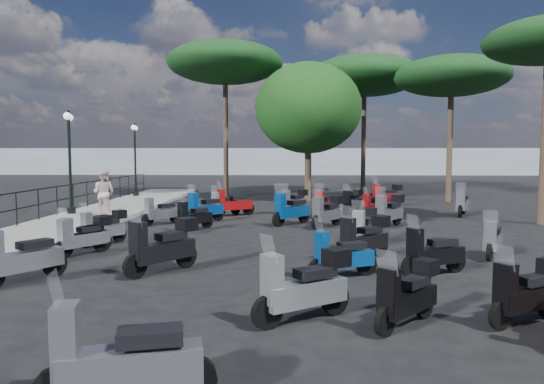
{
  "coord_description": "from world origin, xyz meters",
  "views": [
    {
      "loc": [
        0.99,
        -13.07,
        2.52
      ],
      "look_at": [
        0.41,
        3.03,
        1.2
      ],
      "focal_mm": 32.0,
      "sensor_mm": 36.0,
      "label": 1
    }
  ],
  "objects_px": {
    "lamp_post_1": "(70,155)",
    "scooter_12": "(407,296)",
    "scooter_10": "(204,209)",
    "scooter_29": "(376,206)",
    "scooter_22": "(323,205)",
    "scooter_31": "(103,228)",
    "scooter_8": "(163,247)",
    "scooter_9": "(291,210)",
    "scooter_23": "(386,196)",
    "scooter_3": "(161,213)",
    "scooter_20": "(433,254)",
    "scooter_2": "(85,236)",
    "scooter_7": "(304,287)",
    "pine_2": "(225,63)",
    "scooter_27": "(389,212)",
    "broadleaf_tree": "(308,108)",
    "lamp_post_2": "(135,155)",
    "scooter_4": "(194,217)",
    "scooter_28": "(462,204)",
    "scooter_14": "(364,239)",
    "scooter_17": "(352,201)",
    "pine_1": "(452,77)",
    "scooter_5": "(224,205)",
    "scooter_16": "(294,202)",
    "pedestrian_far": "(104,193)",
    "scooter_6": "(122,363)",
    "scooter_1": "(22,259)",
    "scooter_24": "(527,293)",
    "scooter_13": "(341,257)",
    "scooter_11": "(233,204)",
    "scooter_32": "(83,237)",
    "pine_0": "(365,76)"
  },
  "relations": [
    {
      "from": "scooter_17",
      "to": "scooter_32",
      "type": "distance_m",
      "value": 11.85
    },
    {
      "from": "scooter_28",
      "to": "scooter_14",
      "type": "bearing_deg",
      "value": 83.87
    },
    {
      "from": "lamp_post_1",
      "to": "scooter_8",
      "type": "distance_m",
      "value": 10.51
    },
    {
      "from": "scooter_16",
      "to": "scooter_27",
      "type": "distance_m",
      "value": 4.84
    },
    {
      "from": "scooter_10",
      "to": "scooter_11",
      "type": "height_order",
      "value": "scooter_10"
    },
    {
      "from": "scooter_29",
      "to": "pine_0",
      "type": "distance_m",
      "value": 12.84
    },
    {
      "from": "pedestrian_far",
      "to": "broadleaf_tree",
      "type": "height_order",
      "value": "broadleaf_tree"
    },
    {
      "from": "scooter_6",
      "to": "scooter_12",
      "type": "xyz_separation_m",
      "value": [
        3.32,
        2.42,
        -0.03
      ]
    },
    {
      "from": "scooter_5",
      "to": "pine_2",
      "type": "xyz_separation_m",
      "value": [
        -1.03,
        8.42,
        7.05
      ]
    },
    {
      "from": "lamp_post_1",
      "to": "scooter_12",
      "type": "distance_m",
      "value": 15.51
    },
    {
      "from": "scooter_11",
      "to": "scooter_28",
      "type": "relative_size",
      "value": 1.0
    },
    {
      "from": "scooter_3",
      "to": "scooter_20",
      "type": "height_order",
      "value": "scooter_20"
    },
    {
      "from": "scooter_2",
      "to": "scooter_24",
      "type": "xyz_separation_m",
      "value": [
        8.57,
        -4.67,
        0.01
      ]
    },
    {
      "from": "scooter_7",
      "to": "pine_2",
      "type": "height_order",
      "value": "pine_2"
    },
    {
      "from": "scooter_12",
      "to": "scooter_27",
      "type": "bearing_deg",
      "value": -56.09
    },
    {
      "from": "lamp_post_2",
      "to": "scooter_12",
      "type": "distance_m",
      "value": 21.85
    },
    {
      "from": "scooter_8",
      "to": "scooter_10",
      "type": "relative_size",
      "value": 1.05
    },
    {
      "from": "scooter_22",
      "to": "scooter_23",
      "type": "height_order",
      "value": "scooter_23"
    },
    {
      "from": "scooter_4",
      "to": "scooter_8",
      "type": "relative_size",
      "value": 0.84
    },
    {
      "from": "lamp_post_1",
      "to": "pine_1",
      "type": "relative_size",
      "value": 0.55
    },
    {
      "from": "scooter_9",
      "to": "scooter_27",
      "type": "height_order",
      "value": "scooter_9"
    },
    {
      "from": "lamp_post_1",
      "to": "scooter_22",
      "type": "xyz_separation_m",
      "value": [
        9.81,
        0.43,
        -1.95
      ]
    },
    {
      "from": "scooter_27",
      "to": "broadleaf_tree",
      "type": "bearing_deg",
      "value": -36.93
    },
    {
      "from": "scooter_8",
      "to": "scooter_3",
      "type": "bearing_deg",
      "value": -36.2
    },
    {
      "from": "scooter_12",
      "to": "scooter_8",
      "type": "bearing_deg",
      "value": 9.36
    },
    {
      "from": "scooter_3",
      "to": "scooter_28",
      "type": "bearing_deg",
      "value": -123.04
    },
    {
      "from": "scooter_16",
      "to": "scooter_24",
      "type": "distance_m",
      "value": 13.33
    },
    {
      "from": "scooter_4",
      "to": "scooter_22",
      "type": "relative_size",
      "value": 0.79
    },
    {
      "from": "scooter_9",
      "to": "scooter_23",
      "type": "distance_m",
      "value": 7.29
    },
    {
      "from": "scooter_27",
      "to": "scooter_7",
      "type": "bearing_deg",
      "value": 109.71
    },
    {
      "from": "scooter_28",
      "to": "scooter_20",
      "type": "bearing_deg",
      "value": 93.73
    },
    {
      "from": "scooter_2",
      "to": "scooter_7",
      "type": "height_order",
      "value": "scooter_7"
    },
    {
      "from": "scooter_1",
      "to": "scooter_10",
      "type": "distance_m",
      "value": 8.52
    },
    {
      "from": "lamp_post_2",
      "to": "scooter_14",
      "type": "distance_m",
      "value": 18.11
    },
    {
      "from": "scooter_22",
      "to": "scooter_31",
      "type": "bearing_deg",
      "value": 63.77
    },
    {
      "from": "scooter_13",
      "to": "scooter_12",
      "type": "bearing_deg",
      "value": 169.85
    },
    {
      "from": "scooter_10",
      "to": "scooter_29",
      "type": "relative_size",
      "value": 1.05
    },
    {
      "from": "scooter_9",
      "to": "scooter_16",
      "type": "relative_size",
      "value": 1.13
    },
    {
      "from": "scooter_23",
      "to": "scooter_28",
      "type": "bearing_deg",
      "value": -168.85
    },
    {
      "from": "pine_1",
      "to": "scooter_1",
      "type": "bearing_deg",
      "value": -129.7
    },
    {
      "from": "scooter_7",
      "to": "scooter_22",
      "type": "bearing_deg",
      "value": -38.93
    },
    {
      "from": "scooter_16",
      "to": "scooter_7",
      "type": "bearing_deg",
      "value": 131.05
    },
    {
      "from": "scooter_7",
      "to": "lamp_post_1",
      "type": "bearing_deg",
      "value": 3.86
    },
    {
      "from": "scooter_8",
      "to": "pine_0",
      "type": "height_order",
      "value": "pine_0"
    },
    {
      "from": "scooter_28",
      "to": "scooter_31",
      "type": "bearing_deg",
      "value": 54.71
    },
    {
      "from": "lamp_post_1",
      "to": "scooter_23",
      "type": "distance_m",
      "value": 13.74
    },
    {
      "from": "scooter_17",
      "to": "pine_1",
      "type": "bearing_deg",
      "value": -109.46
    },
    {
      "from": "scooter_9",
      "to": "scooter_16",
      "type": "distance_m",
      "value": 3.28
    },
    {
      "from": "scooter_31",
      "to": "broadleaf_tree",
      "type": "bearing_deg",
      "value": -80.57
    },
    {
      "from": "scooter_16",
      "to": "scooter_24",
      "type": "height_order",
      "value": "scooter_16"
    }
  ]
}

